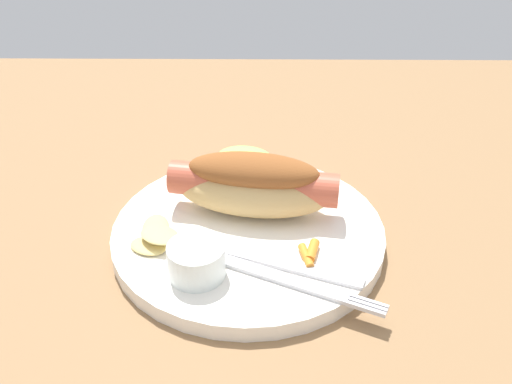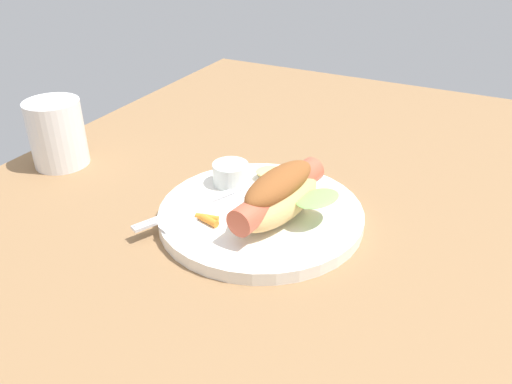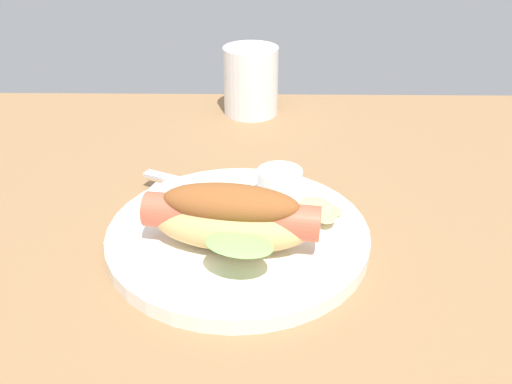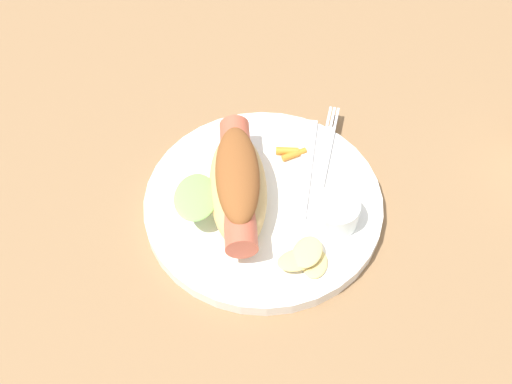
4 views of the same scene
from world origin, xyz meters
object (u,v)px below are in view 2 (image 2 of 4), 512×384
at_px(sauce_ramekin, 231,174).
at_px(knife, 210,209).
at_px(carrot_garnish, 208,219).
at_px(fork, 194,206).
at_px(hot_dog, 283,196).
at_px(drinking_cup, 57,133).
at_px(chips_pile, 272,172).
at_px(plate, 261,215).

bearing_deg(sauce_ramekin, knife, 9.33).
distance_m(sauce_ramekin, carrot_garnish, 0.10).
bearing_deg(fork, hot_dog, 130.58).
bearing_deg(hot_dog, knife, -64.32).
bearing_deg(fork, drinking_cup, -73.65).
relative_size(knife, drinking_cup, 1.43).
relative_size(sauce_ramekin, carrot_garnish, 1.39).
height_order(sauce_ramekin, drinking_cup, drinking_cup).
xyz_separation_m(knife, chips_pile, (-0.12, 0.03, 0.01)).
relative_size(plate, hot_dog, 1.56).
bearing_deg(sauce_ramekin, carrot_garnish, 13.70).
relative_size(sauce_ramekin, chips_pile, 0.83).
bearing_deg(drinking_cup, knife, 82.89).
height_order(sauce_ramekin, knife, sauce_ramekin).
bearing_deg(sauce_ramekin, hot_dog, 64.84).
xyz_separation_m(plate, drinking_cup, (-0.00, -0.34, 0.04)).
bearing_deg(drinking_cup, chips_pile, 103.95).
relative_size(hot_dog, chips_pile, 2.81).
bearing_deg(fork, plate, 139.47).
bearing_deg(hot_dog, plate, -89.45).
distance_m(hot_dog, chips_pile, 0.11).
height_order(plate, sauce_ramekin, sauce_ramekin).
height_order(hot_dog, knife, hot_dog).
bearing_deg(carrot_garnish, hot_dog, 123.85).
bearing_deg(hot_dog, sauce_ramekin, -106.54).
relative_size(plate, knife, 1.80).
bearing_deg(sauce_ramekin, drinking_cup, -82.33).
height_order(plate, drinking_cup, drinking_cup).
relative_size(chips_pile, drinking_cup, 0.59).
height_order(carrot_garnish, drinking_cup, drinking_cup).
xyz_separation_m(chips_pile, drinking_cup, (0.08, -0.32, 0.03)).
distance_m(hot_dog, knife, 0.10).
xyz_separation_m(hot_dog, chips_pile, (-0.09, -0.06, -0.02)).
height_order(plate, knife, knife).
height_order(plate, carrot_garnish, carrot_garnish).
xyz_separation_m(fork, carrot_garnish, (0.02, 0.03, 0.00)).
bearing_deg(fork, sauce_ramekin, -162.26).
relative_size(fork, carrot_garnish, 4.35).
bearing_deg(plate, drinking_cup, -90.79).
relative_size(plate, chips_pile, 4.37).
xyz_separation_m(sauce_ramekin, drinking_cup, (0.04, -0.28, 0.02)).
xyz_separation_m(plate, sauce_ramekin, (-0.04, -0.07, 0.02)).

